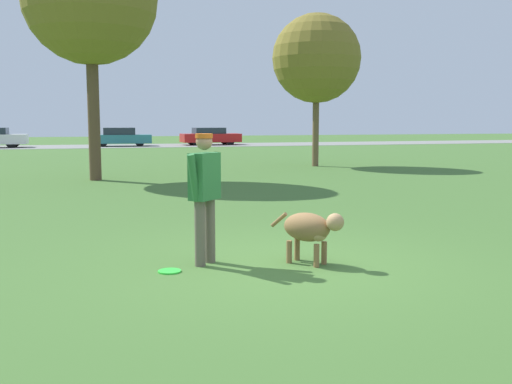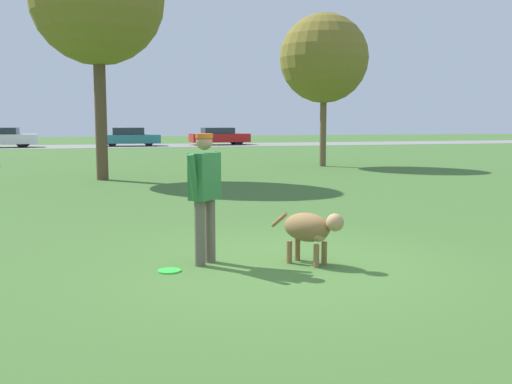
{
  "view_description": "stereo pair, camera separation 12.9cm",
  "coord_description": "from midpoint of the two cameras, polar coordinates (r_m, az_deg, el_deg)",
  "views": [
    {
      "loc": [
        -2.3,
        -6.86,
        1.78
      ],
      "look_at": [
        -0.28,
        0.14,
        0.9
      ],
      "focal_mm": 42.0,
      "sensor_mm": 36.0,
      "label": 1
    },
    {
      "loc": [
        -2.18,
        -6.9,
        1.78
      ],
      "look_at": [
        -0.28,
        0.14,
        0.9
      ],
      "focal_mm": 42.0,
      "sensor_mm": 36.0,
      "label": 2
    }
  ],
  "objects": [
    {
      "name": "tree_far_right",
      "position": [
        23.37,
        6.66,
        12.51
      ],
      "size": [
        3.37,
        3.37,
        5.79
      ],
      "color": "brown",
      "rests_on": "ground_plane"
    },
    {
      "name": "parked_car_red",
      "position": [
        43.15,
        -3.45,
        5.32
      ],
      "size": [
        4.24,
        1.95,
        1.23
      ],
      "rotation": [
        0.0,
        0.0,
        0.05
      ],
      "color": "red",
      "rests_on": "ground_plane"
    },
    {
      "name": "person",
      "position": [
        7.35,
        -4.41,
        0.39
      ],
      "size": [
        0.53,
        0.54,
        1.62
      ],
      "rotation": [
        0.0,
        0.0,
        0.79
      ],
      "color": "#665B4C",
      "rests_on": "ground_plane"
    },
    {
      "name": "parked_car_white",
      "position": [
        42.26,
        -23.02,
        4.81
      ],
      "size": [
        4.42,
        1.87,
        1.29
      ],
      "rotation": [
        0.0,
        0.0,
        -0.03
      ],
      "color": "white",
      "rests_on": "ground_plane"
    },
    {
      "name": "dog",
      "position": [
        7.41,
        5.7,
        -3.49
      ],
      "size": [
        0.75,
        0.87,
        0.67
      ],
      "rotation": [
        0.0,
        0.0,
        5.4
      ],
      "color": "olive",
      "rests_on": "ground_plane"
    },
    {
      "name": "ground_plane",
      "position": [
        7.45,
        2.89,
        -6.94
      ],
      "size": [
        120.0,
        120.0,
        0.0
      ],
      "primitive_type": "plane",
      "color": "#426B2D"
    },
    {
      "name": "frisbee",
      "position": [
        7.18,
        -7.76,
        -7.45
      ],
      "size": [
        0.28,
        0.28,
        0.02
      ],
      "color": "#33D838",
      "rests_on": "ground_plane"
    },
    {
      "name": "parked_car_teal",
      "position": [
        41.84,
        -11.83,
        5.15
      ],
      "size": [
        4.09,
        1.9,
        1.26
      ],
      "rotation": [
        0.0,
        0.0,
        -0.05
      ],
      "color": "teal",
      "rests_on": "ground_plane"
    },
    {
      "name": "far_road_strip",
      "position": [
        42.11,
        -12.05,
        4.31
      ],
      "size": [
        120.0,
        6.0,
        0.01
      ],
      "color": "gray",
      "rests_on": "ground_plane"
    }
  ]
}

